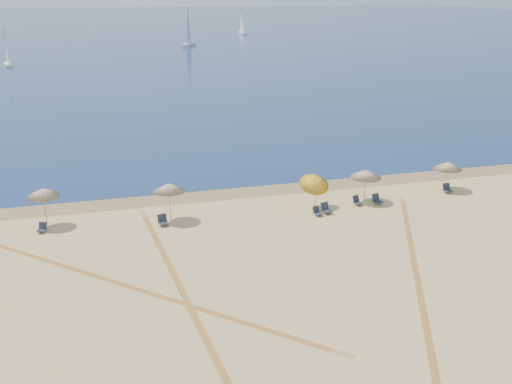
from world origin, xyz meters
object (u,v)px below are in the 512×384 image
at_px(umbrella_5, 448,166).
at_px(chair_8, 447,189).
at_px(sailboat_1, 188,34).
at_px(chair_7, 377,199).
at_px(chair_6, 357,201).
at_px(chair_5, 326,209).
at_px(sailboat_2, 7,54).
at_px(chair_2, 42,228).
at_px(umbrella_3, 315,182).
at_px(umbrella_1, 43,192).
at_px(sailboat_0, 242,26).
at_px(umbrella_2, 169,187).
at_px(chair_4, 317,212).
at_px(chair_3, 163,221).
at_px(umbrella_4, 366,174).

bearing_deg(umbrella_5, chair_8, -113.35).
bearing_deg(sailboat_1, chair_7, -67.13).
bearing_deg(umbrella_5, chair_6, -170.39).
bearing_deg(chair_6, chair_5, 178.00).
distance_m(chair_8, sailboat_2, 98.00).
distance_m(chair_2, sailboat_2, 90.20).
height_order(umbrella_3, chair_2, umbrella_3).
height_order(umbrella_1, sailboat_1, sailboat_1).
height_order(chair_5, sailboat_0, sailboat_0).
xyz_separation_m(chair_6, sailboat_0, (31.23, 155.30, 2.20)).
height_order(umbrella_2, chair_6, umbrella_2).
height_order(chair_6, sailboat_2, sailboat_2).
height_order(umbrella_5, sailboat_1, sailboat_1).
xyz_separation_m(chair_4, chair_7, (4.98, 1.09, 0.03)).
bearing_deg(chair_2, chair_3, 14.50).
relative_size(chair_5, sailboat_1, 0.09).
relative_size(chair_7, sailboat_2, 0.11).
relative_size(umbrella_4, chair_4, 3.20).
height_order(chair_7, chair_8, chair_7).
distance_m(chair_5, chair_8, 10.60).
distance_m(chair_3, sailboat_2, 92.27).
distance_m(chair_6, sailboat_2, 95.78).
distance_m(chair_7, chair_8, 6.28).
bearing_deg(chair_6, sailboat_1, 65.05).
distance_m(chair_5, sailboat_0, 159.92).
bearing_deg(chair_7, sailboat_1, 73.98).
xyz_separation_m(umbrella_1, chair_7, (22.68, -1.92, -1.99)).
distance_m(chair_2, chair_7, 22.93).
distance_m(umbrella_5, chair_5, 11.13).
height_order(umbrella_2, chair_2, umbrella_2).
bearing_deg(umbrella_3, chair_3, -177.27).
relative_size(chair_6, sailboat_1, 0.08).
bearing_deg(chair_8, chair_3, -178.36).
bearing_deg(umbrella_1, chair_2, -102.25).
xyz_separation_m(umbrella_1, sailboat_0, (52.43, 153.51, 0.20)).
bearing_deg(chair_8, umbrella_4, 179.85).
bearing_deg(chair_7, chair_8, -5.43).
bearing_deg(sailboat_0, chair_6, -107.67).
relative_size(chair_2, sailboat_1, 0.08).
bearing_deg(chair_6, chair_3, 159.81).
distance_m(umbrella_2, chair_2, 8.41).
height_order(umbrella_4, chair_8, umbrella_4).
bearing_deg(umbrella_4, chair_3, -176.90).
relative_size(chair_2, chair_7, 0.94).
xyz_separation_m(chair_7, sailboat_1, (7.04, 121.35, 2.62)).
bearing_deg(sailboat_0, chair_3, -112.48).
distance_m(umbrella_5, chair_7, 6.88).
distance_m(umbrella_1, umbrella_2, 8.01).
xyz_separation_m(umbrella_5, chair_8, (-0.29, -0.68, -1.61)).
bearing_deg(sailboat_0, umbrella_3, -108.81).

